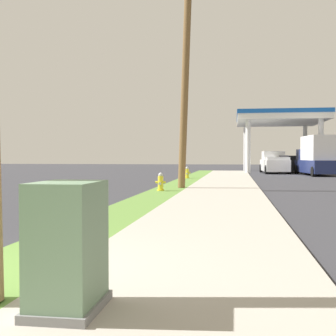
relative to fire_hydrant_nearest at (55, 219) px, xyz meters
name	(u,v)px	position (x,y,z in m)	size (l,w,h in m)	color
sidewalk_slab	(184,297)	(2.51, -2.73, -0.39)	(3.20, 80.00, 0.12)	#A8A093
fire_hydrant_nearest	(55,219)	(0.00, 0.00, 0.00)	(0.42, 0.38, 0.74)	yellow
fire_hydrant_second	(161,183)	(0.05, 10.73, 0.00)	(0.42, 0.38, 0.74)	yellow
fire_hydrant_third	(187,173)	(0.02, 21.25, 0.00)	(0.42, 0.37, 0.74)	yellow
utility_pole_midground	(185,80)	(0.84, 12.59, 4.42)	(1.40, 0.43, 9.32)	brown
utility_cabinet	(68,251)	(1.54, -3.44, 0.22)	(0.60, 0.83, 1.17)	slate
car_black_by_near_pump	(293,165)	(8.51, 37.01, 0.28)	(2.25, 4.63, 1.57)	black
truck_navy_at_forecourt	(317,157)	(9.47, 29.92, 1.04)	(2.68, 6.56, 3.11)	navy
truck_white_on_apron	(274,163)	(6.51, 34.09, 0.47)	(2.37, 5.49, 1.97)	white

